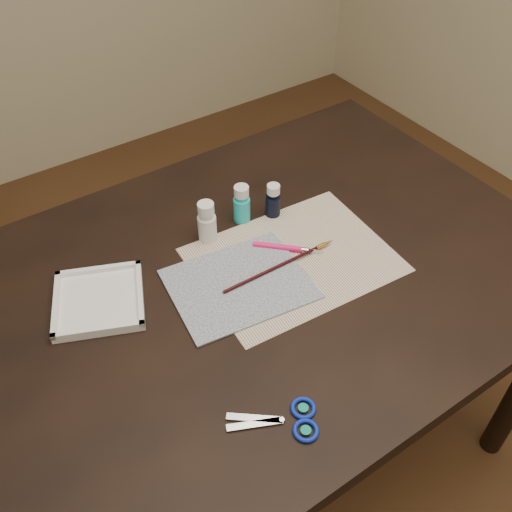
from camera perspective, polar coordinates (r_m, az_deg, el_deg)
ground at (r=1.82m, az=0.00°, el=-18.66°), size 3.50×3.50×0.02m
table at (r=1.49m, az=0.00°, el=-11.84°), size 1.30×0.90×0.75m
paper at (r=1.23m, az=3.76°, el=-0.37°), size 0.43×0.34×0.00m
canvas at (r=1.17m, az=-1.72°, el=-2.81°), size 0.30×0.25×0.00m
paint_bottle_white at (r=1.24m, az=-4.93°, el=3.42°), size 0.04×0.04×0.10m
paint_bottle_cyan at (r=1.29m, az=-1.44°, el=5.26°), size 0.05×0.05×0.09m
paint_bottle_navy at (r=1.31m, az=1.72°, el=5.59°), size 0.04×0.04×0.08m
paintbrush at (r=1.20m, az=2.51°, el=-0.88°), size 0.28×0.01×0.01m
craft_knife at (r=1.24m, az=3.32°, el=0.79°), size 0.12×0.12×0.01m
scissors at (r=0.98m, az=1.73°, el=-16.42°), size 0.19×0.15×0.01m
palette_tray at (r=1.17m, az=-15.44°, el=-4.24°), size 0.23×0.23×0.02m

